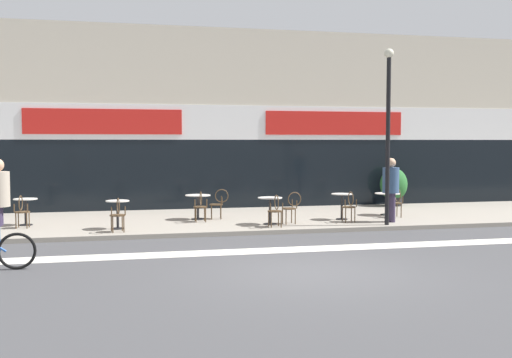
# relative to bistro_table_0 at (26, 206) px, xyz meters

# --- Properties ---
(ground_plane) EXTENTS (120.00, 120.00, 0.00)m
(ground_plane) POSITION_rel_bistro_table_0_xyz_m (6.13, -6.90, -0.65)
(ground_plane) COLOR #424244
(sidewalk_slab) EXTENTS (40.00, 5.50, 0.12)m
(sidewalk_slab) POSITION_rel_bistro_table_0_xyz_m (6.13, 0.35, -0.59)
(sidewalk_slab) COLOR gray
(sidewalk_slab) RESTS_ON ground
(storefront_facade) EXTENTS (40.00, 4.06, 6.40)m
(storefront_facade) POSITION_rel_bistro_table_0_xyz_m (6.13, 5.07, 2.53)
(storefront_facade) COLOR beige
(storefront_facade) RESTS_ON ground
(bike_lane_stripe) EXTENTS (36.00, 0.70, 0.01)m
(bike_lane_stripe) POSITION_rel_bistro_table_0_xyz_m (6.13, -4.62, -0.64)
(bike_lane_stripe) COLOR silver
(bike_lane_stripe) RESTS_ON ground
(bistro_table_0) EXTENTS (0.64, 0.64, 0.75)m
(bistro_table_0) POSITION_rel_bistro_table_0_xyz_m (0.00, 0.00, 0.00)
(bistro_table_0) COLOR black
(bistro_table_0) RESTS_ON sidewalk_slab
(bistro_table_1) EXTENTS (0.62, 0.62, 0.76)m
(bistro_table_1) POSITION_rel_bistro_table_0_xyz_m (2.51, -1.28, 0.01)
(bistro_table_1) COLOR black
(bistro_table_1) RESTS_ON sidewalk_slab
(bistro_table_2) EXTENTS (0.76, 0.76, 0.74)m
(bistro_table_2) POSITION_rel_bistro_table_0_xyz_m (4.85, 0.22, 0.00)
(bistro_table_2) COLOR black
(bistro_table_2) RESTS_ON sidewalk_slab
(bistro_table_3) EXTENTS (0.69, 0.69, 0.76)m
(bistro_table_3) POSITION_rel_bistro_table_0_xyz_m (6.70, -1.30, 0.02)
(bistro_table_3) COLOR black
(bistro_table_3) RESTS_ON sidewalk_slab
(bistro_table_4) EXTENTS (0.63, 0.63, 0.78)m
(bistro_table_4) POSITION_rel_bistro_table_0_xyz_m (9.05, -0.75, 0.02)
(bistro_table_4) COLOR black
(bistro_table_4) RESTS_ON sidewalk_slab
(bistro_table_5) EXTENTS (0.79, 0.79, 0.70)m
(bistro_table_5) POSITION_rel_bistro_table_0_xyz_m (10.85, -0.02, -0.02)
(bistro_table_5) COLOR black
(bistro_table_5) RESTS_ON sidewalk_slab
(cafe_chair_0_near) EXTENTS (0.43, 0.59, 0.90)m
(cafe_chair_0_near) POSITION_rel_bistro_table_0_xyz_m (-0.00, -0.63, -0.01)
(cafe_chair_0_near) COLOR #4C3823
(cafe_chair_0_near) RESTS_ON sidewalk_slab
(cafe_chair_1_near) EXTENTS (0.45, 0.60, 0.90)m
(cafe_chair_1_near) POSITION_rel_bistro_table_0_xyz_m (2.52, -1.91, -0.01)
(cafe_chair_1_near) COLOR #4C3823
(cafe_chair_1_near) RESTS_ON sidewalk_slab
(cafe_chair_2_near) EXTENTS (0.41, 0.58, 0.90)m
(cafe_chair_2_near) POSITION_rel_bistro_table_0_xyz_m (4.84, -0.41, -0.01)
(cafe_chair_2_near) COLOR #4C3823
(cafe_chair_2_near) RESTS_ON sidewalk_slab
(cafe_chair_2_side) EXTENTS (0.60, 0.44, 0.90)m
(cafe_chair_2_side) POSITION_rel_bistro_table_0_xyz_m (5.47, 0.21, -0.01)
(cafe_chair_2_side) COLOR #4C3823
(cafe_chair_2_side) RESTS_ON sidewalk_slab
(cafe_chair_3_near) EXTENTS (0.41, 0.58, 0.90)m
(cafe_chair_3_near) POSITION_rel_bistro_table_0_xyz_m (6.70, -1.92, -0.01)
(cafe_chair_3_near) COLOR #4C3823
(cafe_chair_3_near) RESTS_ON sidewalk_slab
(cafe_chair_3_side) EXTENTS (0.59, 0.44, 0.90)m
(cafe_chair_3_side) POSITION_rel_bistro_table_0_xyz_m (7.33, -1.29, -0.01)
(cafe_chair_3_side) COLOR #4C3823
(cafe_chair_3_side) RESTS_ON sidewalk_slab
(cafe_chair_4_near) EXTENTS (0.41, 0.58, 0.90)m
(cafe_chair_4_near) POSITION_rel_bistro_table_0_xyz_m (9.05, -1.37, -0.01)
(cafe_chair_4_near) COLOR #4C3823
(cafe_chair_4_near) RESTS_ON sidewalk_slab
(cafe_chair_5_near) EXTENTS (0.40, 0.58, 0.90)m
(cafe_chair_5_near) POSITION_rel_bistro_table_0_xyz_m (10.85, -0.65, -0.01)
(cafe_chair_5_near) COLOR #4C3823
(cafe_chair_5_near) RESTS_ON sidewalk_slab
(planter_pot) EXTENTS (0.98, 0.98, 1.37)m
(planter_pot) POSITION_rel_bistro_table_0_xyz_m (12.28, 2.52, 0.19)
(planter_pot) COLOR #232326
(planter_pot) RESTS_ON sidewalk_slab
(lamp_post) EXTENTS (0.26, 0.26, 4.89)m
(lamp_post) POSITION_rel_bistro_table_0_xyz_m (9.87, -2.11, 2.31)
(lamp_post) COLOR black
(lamp_post) RESTS_ON sidewalk_slab
(pedestrian_near_end) EXTENTS (0.58, 0.58, 1.86)m
(pedestrian_near_end) POSITION_rel_bistro_table_0_xyz_m (10.25, -1.54, 0.58)
(pedestrian_near_end) COLOR #382D47
(pedestrian_near_end) RESTS_ON sidewalk_slab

